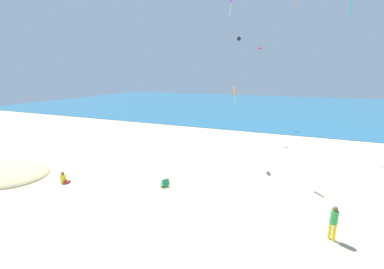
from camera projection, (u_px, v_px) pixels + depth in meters
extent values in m
plane|color=#C6B58C|center=(206.00, 174.00, 19.02)|extent=(120.00, 120.00, 0.00)
cube|color=#236084|center=(268.00, 106.00, 59.97)|extent=(120.00, 60.00, 0.05)
cube|color=#2D9956|center=(164.00, 184.00, 16.82)|extent=(0.68, 0.69, 0.03)
cube|color=#2D9956|center=(166.00, 182.00, 16.57)|extent=(0.48, 0.56, 0.41)
cylinder|color=#B7B7BC|center=(160.00, 185.00, 16.82)|extent=(0.02, 0.02, 0.18)
cylinder|color=#B7B7BC|center=(166.00, 183.00, 17.10)|extent=(0.02, 0.02, 0.18)
cylinder|color=yellow|center=(334.00, 232.00, 11.25)|extent=(0.15, 0.15, 0.85)
cylinder|color=yellow|center=(330.00, 230.00, 11.40)|extent=(0.15, 0.15, 0.85)
cylinder|color=green|center=(334.00, 217.00, 11.15)|extent=(0.46, 0.46, 0.63)
sphere|color=brown|center=(335.00, 209.00, 11.05)|extent=(0.23, 0.23, 0.23)
cylinder|color=yellow|center=(63.00, 179.00, 17.38)|extent=(0.45, 0.45, 0.59)
sphere|color=#846047|center=(62.00, 173.00, 17.29)|extent=(0.24, 0.24, 0.24)
cube|color=red|center=(66.00, 182.00, 17.38)|extent=(0.48, 0.37, 0.17)
cube|color=black|center=(239.00, 39.00, 27.78)|extent=(0.48, 0.34, 0.55)
cylinder|color=green|center=(239.00, 43.00, 27.89)|extent=(0.06, 0.08, 0.48)
cylinder|color=white|center=(230.00, 9.00, 18.32)|extent=(0.15, 0.09, 1.01)
pyramid|color=red|center=(259.00, 48.00, 34.72)|extent=(0.66, 0.70, 0.37)
cylinder|color=green|center=(259.00, 53.00, 34.84)|extent=(0.10, 0.08, 0.61)
cylinder|color=#1EADAD|center=(351.00, 1.00, 9.81)|extent=(0.15, 0.12, 1.11)
cylinder|color=orange|center=(296.00, 3.00, 23.23)|extent=(0.19, 0.20, 1.06)
cube|color=orange|center=(235.00, 93.00, 20.10)|extent=(0.21, 1.02, 1.01)
cylinder|color=#99DB33|center=(235.00, 102.00, 20.27)|extent=(0.18, 0.08, 0.73)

